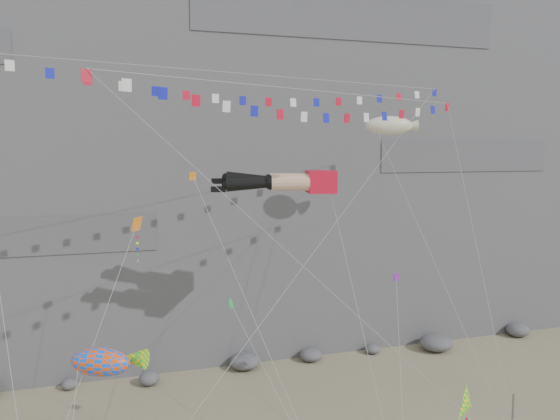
% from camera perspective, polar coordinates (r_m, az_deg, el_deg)
% --- Properties ---
extents(cliff, '(80.00, 28.00, 50.00)m').
position_cam_1_polar(cliff, '(59.87, -7.24, 12.43)').
color(cliff, slate).
rests_on(cliff, ground).
extents(talus_boulders, '(60.00, 3.00, 1.20)m').
position_cam_1_polar(talus_boulders, '(48.26, -3.71, -15.54)').
color(talus_boulders, slate).
rests_on(talus_boulders, ground).
extents(legs_kite, '(8.48, 17.37, 22.13)m').
position_cam_1_polar(legs_kite, '(36.38, 0.74, 2.96)').
color(legs_kite, red).
rests_on(legs_kite, ground).
extents(flag_banner_upper, '(30.93, 16.49, 28.96)m').
position_cam_1_polar(flag_banner_upper, '(35.56, -2.57, 13.91)').
color(flag_banner_upper, red).
rests_on(flag_banner_upper, ground).
extents(flag_banner_lower, '(23.72, 10.13, 24.99)m').
position_cam_1_polar(flag_banner_lower, '(31.14, 3.78, 12.27)').
color(flag_banner_lower, red).
rests_on(flag_banner_lower, ground).
extents(harlequin_kite, '(6.99, 7.71, 17.15)m').
position_cam_1_polar(harlequin_kite, '(30.20, -14.80, -1.61)').
color(harlequin_kite, red).
rests_on(harlequin_kite, ground).
extents(fish_windsock, '(4.17, 4.91, 9.35)m').
position_cam_1_polar(fish_windsock, '(28.69, -18.26, -14.86)').
color(fish_windsock, '#F64A0C').
rests_on(fish_windsock, ground).
extents(delta_kite, '(5.12, 3.77, 7.92)m').
position_cam_1_polar(delta_kite, '(30.16, 18.98, -18.69)').
color(delta_kite, '#FFE80D').
rests_on(delta_kite, ground).
extents(blimp_windsock, '(4.58, 15.08, 24.62)m').
position_cam_1_polar(blimp_windsock, '(42.41, 11.34, 8.59)').
color(blimp_windsock, beige).
rests_on(blimp_windsock, ground).
extents(small_kite_a, '(6.04, 13.39, 21.84)m').
position_cam_1_polar(small_kite_a, '(33.56, -8.83, 2.85)').
color(small_kite_a, orange).
rests_on(small_kite_a, ground).
extents(small_kite_b, '(5.65, 11.37, 15.40)m').
position_cam_1_polar(small_kite_b, '(38.34, 12.05, -7.13)').
color(small_kite_b, purple).
rests_on(small_kite_b, ground).
extents(small_kite_c, '(4.67, 10.26, 14.28)m').
position_cam_1_polar(small_kite_c, '(31.53, -5.00, -10.02)').
color(small_kite_c, green).
rests_on(small_kite_c, ground).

